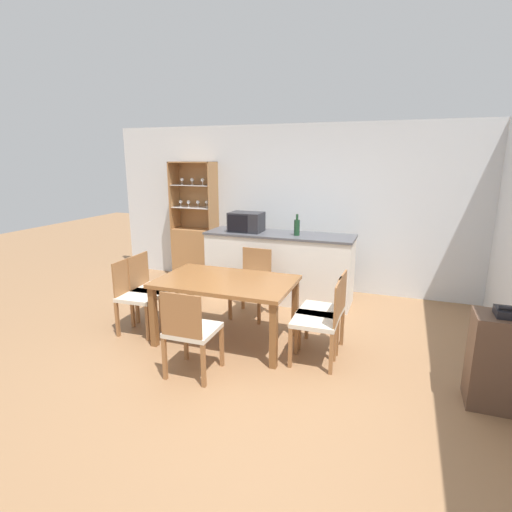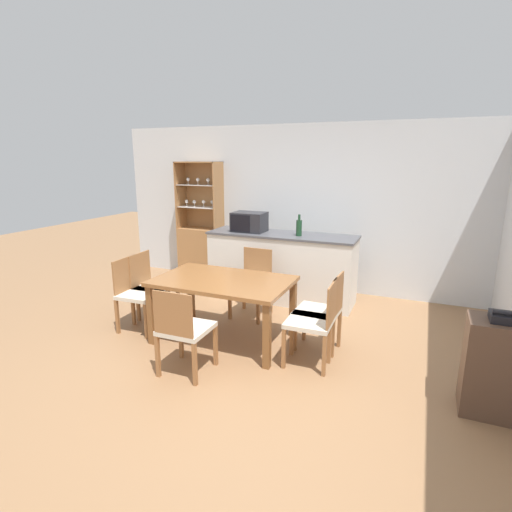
% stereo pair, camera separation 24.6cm
% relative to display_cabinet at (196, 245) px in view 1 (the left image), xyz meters
% --- Properties ---
extents(ground_plane, '(18.00, 18.00, 0.00)m').
position_rel_display_cabinet_xyz_m(ground_plane, '(1.93, -2.43, -0.59)').
color(ground_plane, '#936B47').
extents(wall_back, '(6.80, 0.06, 2.55)m').
position_rel_display_cabinet_xyz_m(wall_back, '(1.93, 0.20, 0.69)').
color(wall_back, silver).
rests_on(wall_back, ground_plane).
extents(kitchen_counter, '(2.14, 0.64, 0.99)m').
position_rel_display_cabinet_xyz_m(kitchen_counter, '(1.67, -0.54, -0.09)').
color(kitchen_counter, silver).
rests_on(kitchen_counter, ground_plane).
extents(display_cabinet, '(0.75, 0.36, 1.98)m').
position_rel_display_cabinet_xyz_m(display_cabinet, '(0.00, 0.00, 0.00)').
color(display_cabinet, '#A37042').
rests_on(display_cabinet, ground_plane).
extents(dining_table, '(1.51, 0.94, 0.72)m').
position_rel_display_cabinet_xyz_m(dining_table, '(1.52, -2.08, 0.05)').
color(dining_table, brown).
rests_on(dining_table, ground_plane).
extents(dining_chair_head_far, '(0.46, 0.46, 0.88)m').
position_rel_display_cabinet_xyz_m(dining_chair_head_far, '(1.52, -1.27, -0.13)').
color(dining_chair_head_far, beige).
rests_on(dining_chair_head_far, ground_plane).
extents(dining_chair_side_left_far, '(0.46, 0.46, 0.88)m').
position_rel_display_cabinet_xyz_m(dining_chair_side_left_far, '(0.43, -1.94, -0.13)').
color(dining_chair_side_left_far, beige).
rests_on(dining_chair_side_left_far, ground_plane).
extents(dining_chair_side_right_far, '(0.46, 0.46, 0.88)m').
position_rel_display_cabinet_xyz_m(dining_chair_side_right_far, '(2.61, -1.94, -0.13)').
color(dining_chair_side_right_far, beige).
rests_on(dining_chair_side_right_far, ground_plane).
extents(dining_chair_side_right_near, '(0.45, 0.45, 0.88)m').
position_rel_display_cabinet_xyz_m(dining_chair_side_right_near, '(2.61, -2.22, -0.13)').
color(dining_chair_side_right_near, beige).
rests_on(dining_chair_side_right_near, ground_plane).
extents(dining_chair_head_near, '(0.45, 0.45, 0.88)m').
position_rel_display_cabinet_xyz_m(dining_chair_head_near, '(1.52, -2.88, -0.13)').
color(dining_chair_head_near, beige).
rests_on(dining_chair_head_near, ground_plane).
extents(dining_chair_side_left_near, '(0.47, 0.47, 0.88)m').
position_rel_display_cabinet_xyz_m(dining_chair_side_left_near, '(0.43, -2.22, -0.13)').
color(dining_chair_side_left_near, beige).
rests_on(dining_chair_side_left_near, ground_plane).
extents(microwave, '(0.48, 0.35, 0.28)m').
position_rel_display_cabinet_xyz_m(microwave, '(1.16, -0.56, 0.54)').
color(microwave, '#232328').
rests_on(microwave, kitchen_counter).
extents(wine_bottle, '(0.08, 0.08, 0.30)m').
position_rel_display_cabinet_xyz_m(wine_bottle, '(1.94, -0.60, 0.52)').
color(wine_bottle, '#193D23').
rests_on(wine_bottle, kitchen_counter).
extents(side_cabinet, '(0.55, 0.35, 0.81)m').
position_rel_display_cabinet_xyz_m(side_cabinet, '(4.20, -2.43, -0.19)').
color(side_cabinet, brown).
rests_on(side_cabinet, ground_plane).
extents(telephone, '(0.19, 0.19, 0.10)m').
position_rel_display_cabinet_xyz_m(telephone, '(4.16, -2.44, 0.25)').
color(telephone, black).
rests_on(telephone, side_cabinet).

